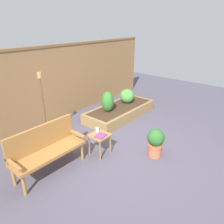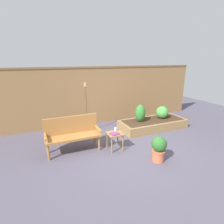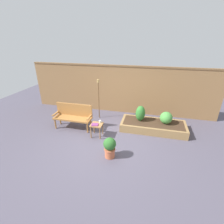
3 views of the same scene
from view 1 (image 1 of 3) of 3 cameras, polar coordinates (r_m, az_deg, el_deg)
ground_plane at (r=4.97m, az=2.06°, el=-10.47°), size 14.00×14.00×0.00m
fence_back at (r=6.30m, az=-16.87°, el=6.91°), size 8.40×0.14×2.16m
garden_bench at (r=4.33m, az=-17.26°, el=-8.65°), size 1.44×0.48×0.94m
side_table at (r=4.70m, az=-3.33°, el=-6.94°), size 0.40×0.40×0.48m
cup_on_table at (r=4.77m, az=-3.88°, el=-4.68°), size 0.11×0.07×0.09m
book_on_table at (r=4.59m, az=-3.05°, el=-6.34°), size 0.26×0.23×0.03m
potted_boxwood at (r=4.75m, az=11.54°, el=-7.73°), size 0.37×0.37×0.64m
raised_planter_bed at (r=6.67m, az=2.16°, el=0.20°), size 2.40×1.00×0.30m
shrub_near_bench at (r=6.17m, az=-1.18°, el=2.77°), size 0.36×0.36×0.60m
shrub_far_corner at (r=6.90m, az=4.03°, el=4.29°), size 0.45×0.45×0.45m
tiki_torch at (r=5.21m, az=-18.14°, el=4.27°), size 0.10×0.10×1.70m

